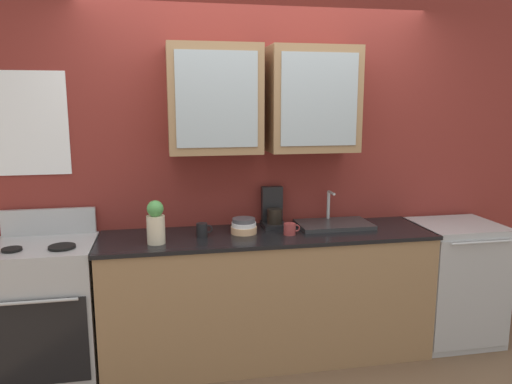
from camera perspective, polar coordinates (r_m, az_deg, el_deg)
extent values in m
plane|color=brown|center=(3.78, 1.37, -18.43)|extent=(10.00, 10.00, 0.00)
cube|color=maroon|center=(3.68, 0.30, 3.37)|extent=(4.71, 0.10, 2.75)
cube|color=#93704C|center=(3.40, -4.86, 10.67)|extent=(0.63, 0.31, 0.73)
cube|color=#9EADB7|center=(3.24, -4.55, 10.69)|extent=(0.54, 0.01, 0.62)
cube|color=#93704C|center=(3.54, 6.60, 10.63)|extent=(0.63, 0.31, 0.73)
cube|color=#9EADB7|center=(3.39, 7.43, 10.62)|extent=(0.54, 0.01, 0.62)
cube|color=white|center=(3.65, -25.45, 7.21)|extent=(0.57, 0.01, 0.69)
cube|color=#93704C|center=(3.59, 1.40, -12.16)|extent=(2.30, 0.58, 0.89)
cube|color=black|center=(3.44, 1.43, -5.05)|extent=(2.32, 0.60, 0.03)
cube|color=#ADAFB5|center=(3.60, -23.19, -12.74)|extent=(0.65, 0.56, 0.92)
cube|color=black|center=(3.37, -24.15, -15.78)|extent=(0.60, 0.01, 0.55)
cylinder|color=#ADAFB5|center=(3.24, -24.64, -11.59)|extent=(0.52, 0.02, 0.02)
cube|color=#ADAFB5|center=(3.68, -22.96, -3.20)|extent=(0.62, 0.04, 0.18)
cylinder|color=black|center=(3.39, -26.57, -6.01)|extent=(0.12, 0.12, 0.02)
cylinder|color=black|center=(3.32, -21.67, -5.96)|extent=(0.16, 0.16, 0.02)
cube|color=#2D2D30|center=(3.66, 9.07, -3.77)|extent=(0.54, 0.33, 0.03)
cylinder|color=#ADAFB5|center=(3.75, 8.43, -1.50)|extent=(0.02, 0.02, 0.21)
cylinder|color=#ADAFB5|center=(3.68, 8.78, -0.09)|extent=(0.02, 0.12, 0.02)
cylinder|color=#E0AD7F|center=(3.43, -1.43, -4.42)|extent=(0.18, 0.18, 0.05)
cylinder|color=white|center=(3.43, -1.43, -3.89)|extent=(0.17, 0.17, 0.04)
cylinder|color=#4C4C54|center=(3.42, -1.43, -3.40)|extent=(0.16, 0.16, 0.04)
cylinder|color=beige|center=(3.24, -11.58, -4.31)|extent=(0.12, 0.12, 0.18)
sphere|color=#4C994C|center=(3.20, -11.67, -1.91)|extent=(0.11, 0.11, 0.11)
cylinder|color=#993838|center=(3.40, 3.94, -4.33)|extent=(0.08, 0.08, 0.08)
torus|color=#993838|center=(3.41, 4.73, -4.22)|extent=(0.05, 0.01, 0.05)
cylinder|color=black|center=(3.37, -6.32, -4.40)|extent=(0.08, 0.08, 0.09)
torus|color=black|center=(3.37, -5.56, -4.30)|extent=(0.06, 0.01, 0.06)
cube|color=#ADAFB5|center=(4.13, 21.94, -9.65)|extent=(0.63, 0.55, 0.92)
cube|color=#ADAFB5|center=(3.91, 24.18, -10.94)|extent=(0.60, 0.01, 0.83)
cylinder|color=#ADAFB5|center=(3.77, 24.85, -5.37)|extent=(0.47, 0.02, 0.02)
cube|color=black|center=(3.61, 2.11, -3.85)|extent=(0.17, 0.20, 0.03)
cylinder|color=black|center=(3.57, 2.18, -2.83)|extent=(0.11, 0.11, 0.11)
cube|color=black|center=(3.64, 1.87, -1.37)|extent=(0.15, 0.06, 0.26)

